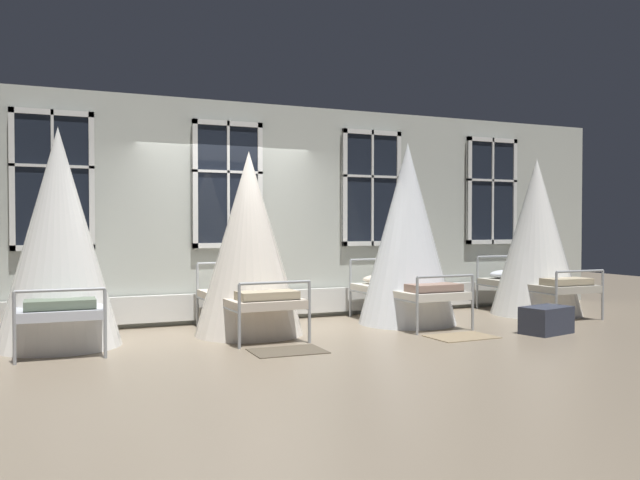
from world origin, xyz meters
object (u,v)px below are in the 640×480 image
at_px(cot_second, 59,240).
at_px(cot_fourth, 407,236).
at_px(cot_third, 249,246).
at_px(cot_fifth, 536,239).
at_px(travel_trunk, 546,320).

relative_size(cot_second, cot_fourth, 0.99).
bearing_deg(cot_fourth, cot_third, 88.78).
xyz_separation_m(cot_second, cot_fifth, (6.87, -0.06, -0.05)).
distance_m(cot_third, cot_fifth, 4.63).
relative_size(cot_third, cot_fifth, 0.96).
relative_size(cot_third, travel_trunk, 3.61).
height_order(cot_fourth, travel_trunk, cot_fourth).
xyz_separation_m(cot_third, travel_trunk, (3.47, -1.50, -0.95)).
bearing_deg(cot_third, cot_fourth, -91.42).
height_order(cot_third, cot_fifth, cot_fifth).
relative_size(cot_second, travel_trunk, 3.90).
bearing_deg(cot_fifth, travel_trunk, 142.99).
bearing_deg(cot_fifth, cot_second, 90.31).
distance_m(cot_third, travel_trunk, 3.90).
bearing_deg(travel_trunk, cot_second, 164.74).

